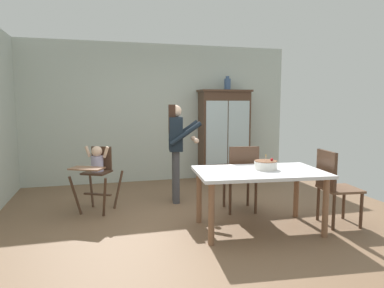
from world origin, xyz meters
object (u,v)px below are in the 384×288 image
object	(u,v)px
ceramic_vase	(227,84)
adult_person	(176,141)
dining_table	(259,178)
dining_chair_right_end	(333,182)
birthday_cake	(266,165)
dining_chair_far_side	(242,174)
high_chair_with_toddler	(97,167)
china_cabinet	(224,135)

from	to	relation	value
ceramic_vase	adult_person	bearing A→B (deg)	-134.92
dining_table	dining_chair_right_end	world-z (taller)	dining_chair_right_end
dining_table	birthday_cake	size ratio (longest dim) A/B	5.77
birthday_cake	dining_chair_far_side	size ratio (longest dim) A/B	0.29
birthday_cake	dining_chair_far_side	bearing A→B (deg)	93.84
high_chair_with_toddler	dining_table	world-z (taller)	high_chair_with_toddler
china_cabinet	adult_person	world-z (taller)	china_cabinet
birthday_cake	dining_chair_right_end	bearing A→B (deg)	-9.18
china_cabinet	birthday_cake	world-z (taller)	china_cabinet
adult_person	birthday_cake	world-z (taller)	adult_person
birthday_cake	dining_chair_right_end	xyz separation A→B (m)	(0.87, -0.14, -0.24)
dining_chair_far_side	dining_chair_right_end	world-z (taller)	same
birthday_cake	dining_chair_far_side	xyz separation A→B (m)	(-0.04, 0.63, -0.24)
high_chair_with_toddler	dining_table	bearing A→B (deg)	-5.38
china_cabinet	birthday_cake	xyz separation A→B (m)	(-0.48, -2.75, -0.12)
dining_chair_right_end	adult_person	bearing A→B (deg)	54.16
high_chair_with_toddler	adult_person	bearing A→B (deg)	36.47
high_chair_with_toddler	dining_chair_far_side	world-z (taller)	dining_chair_far_side
china_cabinet	dining_chair_far_side	size ratio (longest dim) A/B	1.89
dining_table	high_chair_with_toddler	bearing A→B (deg)	146.76
birthday_cake	china_cabinet	bearing A→B (deg)	80.07
high_chair_with_toddler	dining_chair_right_end	world-z (taller)	dining_chair_right_end
china_cabinet	high_chair_with_toddler	size ratio (longest dim) A/B	1.91
high_chair_with_toddler	birthday_cake	xyz separation A→B (m)	(2.02, -1.21, 0.14)
adult_person	high_chair_with_toddler	bearing A→B (deg)	107.55
china_cabinet	dining_chair_right_end	world-z (taller)	china_cabinet
ceramic_vase	adult_person	distance (m)	2.16
dining_table	china_cabinet	bearing A→B (deg)	78.13
ceramic_vase	dining_chair_far_side	distance (m)	2.60
high_chair_with_toddler	dining_chair_right_end	size ratio (longest dim) A/B	0.99
adult_person	dining_chair_far_side	world-z (taller)	adult_person
adult_person	dining_chair_far_side	distance (m)	1.16
high_chair_with_toddler	dining_chair_far_side	distance (m)	2.06
china_cabinet	adult_person	distance (m)	1.89
dining_chair_right_end	dining_chair_far_side	bearing A→B (deg)	56.22
ceramic_vase	dining_table	bearing A→B (deg)	-103.05
ceramic_vase	high_chair_with_toddler	distance (m)	3.25
ceramic_vase	dining_chair_right_end	distance (m)	3.23
china_cabinet	high_chair_with_toddler	bearing A→B (deg)	-148.27
china_cabinet	birthday_cake	size ratio (longest dim) A/B	6.48
china_cabinet	adult_person	bearing A→B (deg)	-133.68
adult_person	dining_chair_right_end	distance (m)	2.32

